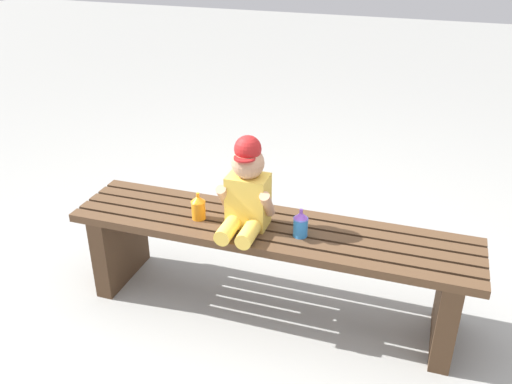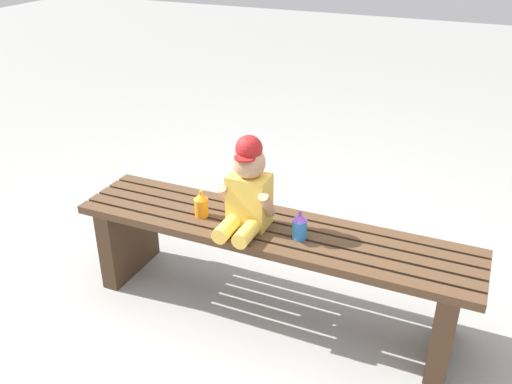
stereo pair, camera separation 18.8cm
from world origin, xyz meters
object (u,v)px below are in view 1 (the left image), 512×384
sippy_cup_left (198,207)px  sippy_cup_right (301,224)px  park_bench (270,253)px  child_figure (247,189)px

sippy_cup_left → sippy_cup_right: (0.46, 0.00, 0.00)m
park_bench → child_figure: size_ratio=4.32×
sippy_cup_left → sippy_cup_right: bearing=0.0°
park_bench → sippy_cup_right: (0.14, -0.04, 0.19)m
sippy_cup_right → sippy_cup_left: bearing=180.0°
park_bench → sippy_cup_left: sippy_cup_left is taller
child_figure → sippy_cup_right: (0.23, -0.00, -0.12)m
child_figure → sippy_cup_left: child_figure is taller
sippy_cup_left → park_bench: bearing=6.4°
child_figure → park_bench: bearing=19.5°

